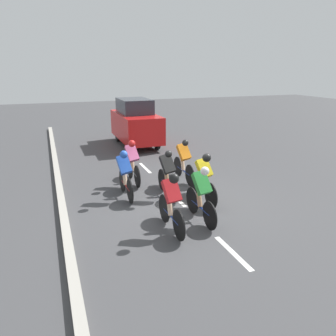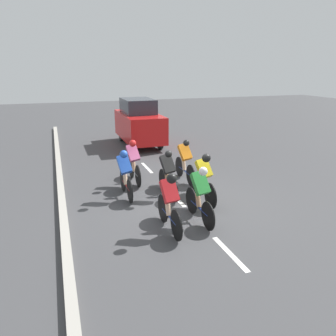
% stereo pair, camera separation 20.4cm
% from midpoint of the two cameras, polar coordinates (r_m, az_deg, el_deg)
% --- Properties ---
extents(ground_plane, '(60.00, 60.00, 0.00)m').
position_cam_midpoint_polar(ground_plane, '(9.40, 2.84, -6.04)').
color(ground_plane, '#424244').
extents(lane_stripe_near, '(0.12, 1.40, 0.01)m').
position_cam_midpoint_polar(lane_stripe_near, '(7.15, 11.56, -14.36)').
color(lane_stripe_near, white).
rests_on(lane_stripe_near, ground).
extents(lane_stripe_mid, '(0.12, 1.40, 0.01)m').
position_cam_midpoint_polar(lane_stripe_mid, '(9.72, 2.01, -5.20)').
color(lane_stripe_mid, white).
rests_on(lane_stripe_mid, ground).
extents(lane_stripe_far, '(0.12, 1.40, 0.01)m').
position_cam_midpoint_polar(lane_stripe_far, '(12.58, -3.22, 0.05)').
color(lane_stripe_far, white).
rests_on(lane_stripe_far, ground).
extents(curb, '(0.20, 26.14, 0.14)m').
position_cam_midpoint_polar(curb, '(9.13, -17.23, -7.08)').
color(curb, '#A8A399').
rests_on(curb, ground).
extents(cyclist_blue, '(0.42, 1.69, 1.51)m').
position_cam_midpoint_polar(cyclist_blue, '(9.54, -6.89, -0.76)').
color(cyclist_blue, black).
rests_on(cyclist_blue, ground).
extents(cyclist_red, '(0.38, 1.67, 1.52)m').
position_cam_midpoint_polar(cyclist_red, '(7.49, 1.05, -5.68)').
color(cyclist_red, black).
rests_on(cyclist_red, ground).
extents(cyclist_yellow, '(0.40, 1.69, 1.51)m').
position_cam_midpoint_polar(cyclist_yellow, '(9.15, 6.87, -1.47)').
color(cyclist_yellow, black).
rests_on(cyclist_yellow, ground).
extents(cyclist_green, '(0.40, 1.70, 1.51)m').
position_cam_midpoint_polar(cyclist_green, '(8.01, 6.32, -4.32)').
color(cyclist_green, black).
rests_on(cyclist_green, ground).
extents(cyclist_black, '(0.41, 1.71, 1.48)m').
position_cam_midpoint_polar(cyclist_black, '(9.56, 0.57, -0.71)').
color(cyclist_black, black).
rests_on(cyclist_black, ground).
extents(cyclist_orange, '(0.41, 1.74, 1.49)m').
position_cam_midpoint_polar(cyclist_orange, '(10.86, 3.49, 1.46)').
color(cyclist_orange, black).
rests_on(cyclist_orange, ground).
extents(cyclist_pink, '(0.42, 1.69, 1.52)m').
position_cam_midpoint_polar(cyclist_pink, '(10.73, -5.47, 1.35)').
color(cyclist_pink, black).
rests_on(cyclist_pink, ground).
extents(support_car, '(1.70, 3.88, 2.24)m').
position_cam_midpoint_polar(support_car, '(16.19, -4.71, 7.91)').
color(support_car, black).
rests_on(support_car, ground).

